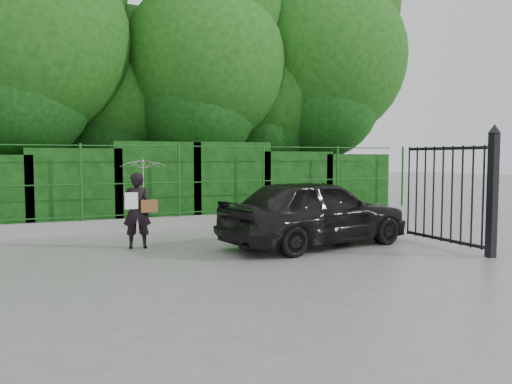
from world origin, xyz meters
name	(u,v)px	position (x,y,z in m)	size (l,w,h in m)	color
ground	(224,266)	(0.00, 0.00, 0.00)	(80.00, 80.00, 0.00)	gray
kerb	(163,223)	(0.00, 4.50, 0.15)	(14.00, 0.25, 0.30)	#9E9E99
fence	(172,181)	(0.22, 4.50, 1.20)	(14.13, 0.06, 1.80)	#185419
hedge	(155,187)	(0.01, 5.50, 1.00)	(14.20, 1.20, 2.19)	black
trees	(175,65)	(1.14, 7.74, 4.62)	(17.10, 6.15, 8.08)	black
gate	(471,189)	(4.60, -0.72, 1.19)	(0.22, 2.33, 2.36)	black
woman	(142,189)	(-0.93, 2.20, 1.16)	(0.92, 0.94, 1.76)	black
car	(316,212)	(2.32, 1.05, 0.69)	(1.62, 4.02, 1.37)	black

